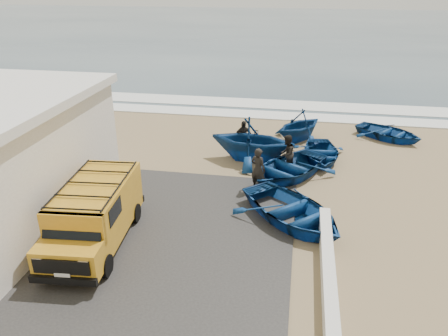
{
  "coord_description": "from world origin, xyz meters",
  "views": [
    {
      "loc": [
        3.87,
        -13.5,
        7.93
      ],
      "look_at": [
        1.25,
        1.26,
        1.2
      ],
      "focal_mm": 35.0,
      "sensor_mm": 36.0,
      "label": 1
    }
  ],
  "objects_px": {
    "boat_mid_right": "(321,153)",
    "fisherman_middle": "(287,154)",
    "boat_near_left": "(292,211)",
    "boat_near_right": "(288,167)",
    "fisherman_back": "(243,137)",
    "van": "(95,212)",
    "boat_far_right": "(389,132)",
    "boat_mid_left": "(252,140)",
    "boat_far_left": "(299,125)",
    "fisherman_front": "(258,169)",
    "parapet": "(328,267)"
  },
  "relations": [
    {
      "from": "boat_mid_right",
      "to": "fisherman_middle",
      "type": "bearing_deg",
      "value": -138.7
    },
    {
      "from": "boat_near_left",
      "to": "boat_mid_right",
      "type": "distance_m",
      "value": 5.9
    },
    {
      "from": "boat_near_right",
      "to": "fisherman_back",
      "type": "distance_m",
      "value": 3.29
    },
    {
      "from": "van",
      "to": "boat_far_right",
      "type": "xyz_separation_m",
      "value": [
        10.73,
        11.58,
        -0.74
      ]
    },
    {
      "from": "boat_mid_right",
      "to": "fisherman_middle",
      "type": "relative_size",
      "value": 2.05
    },
    {
      "from": "boat_near_left",
      "to": "boat_mid_right",
      "type": "xyz_separation_m",
      "value": [
        1.11,
        5.8,
        -0.1
      ]
    },
    {
      "from": "boat_near_right",
      "to": "boat_mid_left",
      "type": "bearing_deg",
      "value": 172.58
    },
    {
      "from": "boat_far_left",
      "to": "boat_near_left",
      "type": "bearing_deg",
      "value": -52.12
    },
    {
      "from": "boat_mid_right",
      "to": "fisherman_front",
      "type": "distance_m",
      "value": 4.34
    },
    {
      "from": "fisherman_back",
      "to": "boat_near_left",
      "type": "bearing_deg",
      "value": -94.68
    },
    {
      "from": "boat_mid_left",
      "to": "fisherman_middle",
      "type": "relative_size",
      "value": 2.34
    },
    {
      "from": "boat_far_left",
      "to": "boat_far_right",
      "type": "distance_m",
      "value": 4.71
    },
    {
      "from": "boat_near_right",
      "to": "boat_near_left",
      "type": "bearing_deg",
      "value": -51.62
    },
    {
      "from": "boat_mid_right",
      "to": "boat_far_left",
      "type": "relative_size",
      "value": 1.1
    },
    {
      "from": "van",
      "to": "boat_mid_right",
      "type": "bearing_deg",
      "value": 43.86
    },
    {
      "from": "boat_far_left",
      "to": "fisherman_back",
      "type": "bearing_deg",
      "value": -101.05
    },
    {
      "from": "boat_near_left",
      "to": "boat_mid_left",
      "type": "xyz_separation_m",
      "value": [
        -2.0,
        5.21,
        0.57
      ]
    },
    {
      "from": "parapet",
      "to": "fisherman_back",
      "type": "xyz_separation_m",
      "value": [
        -3.64,
        8.84,
        0.52
      ]
    },
    {
      "from": "boat_mid_right",
      "to": "boat_mid_left",
      "type": "bearing_deg",
      "value": -173.2
    },
    {
      "from": "fisherman_front",
      "to": "boat_near_right",
      "type": "bearing_deg",
      "value": -102.87
    },
    {
      "from": "van",
      "to": "fisherman_middle",
      "type": "xyz_separation_m",
      "value": [
        5.67,
        6.59,
        -0.27
      ]
    },
    {
      "from": "boat_mid_right",
      "to": "van",
      "type": "bearing_deg",
      "value": -135.47
    },
    {
      "from": "boat_near_right",
      "to": "fisherman_middle",
      "type": "distance_m",
      "value": 0.7
    },
    {
      "from": "boat_mid_left",
      "to": "boat_near_right",
      "type": "bearing_deg",
      "value": -122.55
    },
    {
      "from": "parapet",
      "to": "boat_mid_right",
      "type": "height_order",
      "value": "boat_mid_right"
    },
    {
      "from": "fisherman_front",
      "to": "fisherman_back",
      "type": "distance_m",
      "value": 3.91
    },
    {
      "from": "boat_near_left",
      "to": "fisherman_middle",
      "type": "height_order",
      "value": "fisherman_middle"
    },
    {
      "from": "boat_mid_left",
      "to": "fisherman_middle",
      "type": "xyz_separation_m",
      "value": [
        1.59,
        -0.94,
        -0.19
      ]
    },
    {
      "from": "van",
      "to": "boat_near_right",
      "type": "distance_m",
      "value": 8.38
    },
    {
      "from": "boat_mid_left",
      "to": "boat_mid_right",
      "type": "relative_size",
      "value": 1.14
    },
    {
      "from": "boat_mid_left",
      "to": "boat_far_left",
      "type": "xyz_separation_m",
      "value": [
        2.06,
        3.1,
        -0.21
      ]
    },
    {
      "from": "boat_mid_left",
      "to": "fisherman_back",
      "type": "xyz_separation_m",
      "value": [
        -0.54,
        0.86,
        -0.22
      ]
    },
    {
      "from": "boat_far_right",
      "to": "fisherman_front",
      "type": "distance_m",
      "value": 9.25
    },
    {
      "from": "parapet",
      "to": "fisherman_front",
      "type": "height_order",
      "value": "fisherman_front"
    },
    {
      "from": "boat_mid_right",
      "to": "boat_far_left",
      "type": "bearing_deg",
      "value": 108.77
    },
    {
      "from": "boat_far_right",
      "to": "boat_mid_right",
      "type": "bearing_deg",
      "value": 170.08
    },
    {
      "from": "boat_mid_left",
      "to": "boat_far_left",
      "type": "distance_m",
      "value": 3.72
    },
    {
      "from": "boat_far_right",
      "to": "fisherman_middle",
      "type": "xyz_separation_m",
      "value": [
        -5.05,
        -4.99,
        0.47
      ]
    },
    {
      "from": "boat_mid_left",
      "to": "fisherman_middle",
      "type": "distance_m",
      "value": 1.86
    },
    {
      "from": "boat_mid_left",
      "to": "fisherman_front",
      "type": "distance_m",
      "value": 2.94
    },
    {
      "from": "boat_near_left",
      "to": "boat_mid_right",
      "type": "height_order",
      "value": "boat_near_left"
    },
    {
      "from": "boat_near_right",
      "to": "boat_far_left",
      "type": "xyz_separation_m",
      "value": [
        0.35,
        4.6,
        0.37
      ]
    },
    {
      "from": "fisherman_front",
      "to": "fisherman_middle",
      "type": "height_order",
      "value": "fisherman_front"
    },
    {
      "from": "fisherman_front",
      "to": "fisherman_middle",
      "type": "xyz_separation_m",
      "value": [
        1.04,
        1.95,
        -0.05
      ]
    },
    {
      "from": "boat_mid_right",
      "to": "boat_near_right",
      "type": "bearing_deg",
      "value": -127.65
    },
    {
      "from": "boat_near_right",
      "to": "boat_far_left",
      "type": "height_order",
      "value": "boat_far_left"
    },
    {
      "from": "boat_near_left",
      "to": "boat_far_right",
      "type": "height_order",
      "value": "boat_near_left"
    },
    {
      "from": "boat_near_left",
      "to": "boat_far_left",
      "type": "distance_m",
      "value": 8.31
    },
    {
      "from": "parapet",
      "to": "fisherman_back",
      "type": "height_order",
      "value": "fisherman_back"
    },
    {
      "from": "boat_near_right",
      "to": "boat_mid_right",
      "type": "height_order",
      "value": "boat_near_right"
    }
  ]
}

